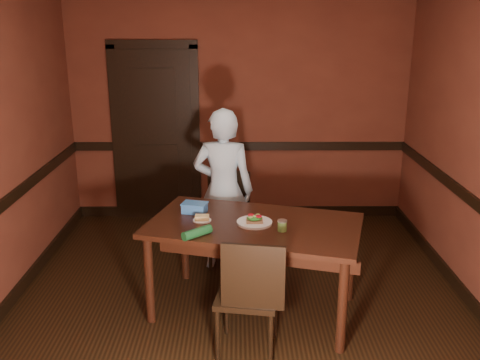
{
  "coord_description": "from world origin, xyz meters",
  "views": [
    {
      "loc": [
        -0.02,
        -4.07,
        2.41
      ],
      "look_at": [
        0.0,
        0.35,
        1.05
      ],
      "focal_mm": 40.0,
      "sensor_mm": 36.0,
      "label": 1
    }
  ],
  "objects_px": {
    "chair_far": "(235,221)",
    "person": "(223,190)",
    "food_tub": "(195,208)",
    "chair_near": "(248,293)",
    "sauce_jar": "(282,225)",
    "sandwich_plate": "(254,221)",
    "cheese_saucer": "(202,219)",
    "dining_table": "(254,267)"
  },
  "relations": [
    {
      "from": "chair_far",
      "to": "person",
      "type": "relative_size",
      "value": 0.59
    },
    {
      "from": "chair_far",
      "to": "food_tub",
      "type": "xyz_separation_m",
      "value": [
        -0.34,
        -0.62,
        0.37
      ]
    },
    {
      "from": "chair_near",
      "to": "sauce_jar",
      "type": "relative_size",
      "value": 10.6
    },
    {
      "from": "chair_near",
      "to": "chair_far",
      "type": "bearing_deg",
      "value": -76.99
    },
    {
      "from": "chair_far",
      "to": "sandwich_plate",
      "type": "height_order",
      "value": "chair_far"
    },
    {
      "from": "chair_far",
      "to": "sandwich_plate",
      "type": "bearing_deg",
      "value": -61.7
    },
    {
      "from": "chair_far",
      "to": "person",
      "type": "height_order",
      "value": "person"
    },
    {
      "from": "sandwich_plate",
      "to": "sauce_jar",
      "type": "bearing_deg",
      "value": -35.98
    },
    {
      "from": "cheese_saucer",
      "to": "food_tub",
      "type": "height_order",
      "value": "food_tub"
    },
    {
      "from": "chair_far",
      "to": "cheese_saucer",
      "type": "height_order",
      "value": "chair_far"
    },
    {
      "from": "person",
      "to": "sauce_jar",
      "type": "bearing_deg",
      "value": 122.63
    },
    {
      "from": "cheese_saucer",
      "to": "food_tub",
      "type": "distance_m",
      "value": 0.21
    },
    {
      "from": "sandwich_plate",
      "to": "cheese_saucer",
      "type": "distance_m",
      "value": 0.43
    },
    {
      "from": "sauce_jar",
      "to": "cheese_saucer",
      "type": "distance_m",
      "value": 0.68
    },
    {
      "from": "cheese_saucer",
      "to": "sandwich_plate",
      "type": "bearing_deg",
      "value": -8.42
    },
    {
      "from": "sandwich_plate",
      "to": "food_tub",
      "type": "bearing_deg",
      "value": 153.07
    },
    {
      "from": "dining_table",
      "to": "chair_near",
      "type": "xyz_separation_m",
      "value": [
        -0.06,
        -0.57,
        0.08
      ]
    },
    {
      "from": "cheese_saucer",
      "to": "food_tub",
      "type": "xyz_separation_m",
      "value": [
        -0.07,
        0.19,
        0.03
      ]
    },
    {
      "from": "dining_table",
      "to": "person",
      "type": "distance_m",
      "value": 0.97
    },
    {
      "from": "sandwich_plate",
      "to": "dining_table",
      "type": "bearing_deg",
      "value": 103.2
    },
    {
      "from": "sauce_jar",
      "to": "cheese_saucer",
      "type": "xyz_separation_m",
      "value": [
        -0.64,
        0.22,
        -0.03
      ]
    },
    {
      "from": "chair_far",
      "to": "sauce_jar",
      "type": "distance_m",
      "value": 1.15
    },
    {
      "from": "chair_far",
      "to": "sauce_jar",
      "type": "relative_size",
      "value": 10.56
    },
    {
      "from": "dining_table",
      "to": "person",
      "type": "xyz_separation_m",
      "value": [
        -0.27,
        0.84,
        0.4
      ]
    },
    {
      "from": "dining_table",
      "to": "chair_far",
      "type": "height_order",
      "value": "chair_far"
    },
    {
      "from": "dining_table",
      "to": "chair_near",
      "type": "distance_m",
      "value": 0.58
    },
    {
      "from": "chair_near",
      "to": "food_tub",
      "type": "xyz_separation_m",
      "value": [
        -0.44,
        0.82,
        0.37
      ]
    },
    {
      "from": "person",
      "to": "cheese_saucer",
      "type": "bearing_deg",
      "value": 85.72
    },
    {
      "from": "cheese_saucer",
      "to": "sauce_jar",
      "type": "bearing_deg",
      "value": -18.73
    },
    {
      "from": "person",
      "to": "cheese_saucer",
      "type": "distance_m",
      "value": 0.81
    },
    {
      "from": "chair_far",
      "to": "dining_table",
      "type": "bearing_deg",
      "value": -61.72
    },
    {
      "from": "sandwich_plate",
      "to": "food_tub",
      "type": "height_order",
      "value": "food_tub"
    },
    {
      "from": "dining_table",
      "to": "sandwich_plate",
      "type": "xyz_separation_m",
      "value": [
        0.0,
        -0.01,
        0.42
      ]
    },
    {
      "from": "chair_near",
      "to": "sandwich_plate",
      "type": "distance_m",
      "value": 0.66
    },
    {
      "from": "chair_near",
      "to": "sandwich_plate",
      "type": "height_order",
      "value": "chair_near"
    },
    {
      "from": "chair_far",
      "to": "food_tub",
      "type": "bearing_deg",
      "value": -101.29
    },
    {
      "from": "sandwich_plate",
      "to": "food_tub",
      "type": "xyz_separation_m",
      "value": [
        -0.5,
        0.26,
        0.02
      ]
    },
    {
      "from": "sandwich_plate",
      "to": "sauce_jar",
      "type": "xyz_separation_m",
      "value": [
        0.21,
        -0.15,
        0.02
      ]
    },
    {
      "from": "dining_table",
      "to": "food_tub",
      "type": "height_order",
      "value": "food_tub"
    },
    {
      "from": "dining_table",
      "to": "sauce_jar",
      "type": "distance_m",
      "value": 0.52
    },
    {
      "from": "dining_table",
      "to": "food_tub",
      "type": "bearing_deg",
      "value": 169.61
    },
    {
      "from": "chair_far",
      "to": "person",
      "type": "bearing_deg",
      "value": -153.06
    }
  ]
}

